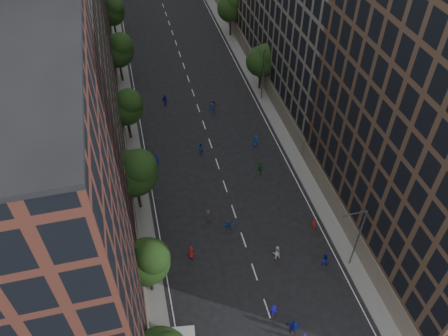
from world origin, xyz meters
TOP-DOWN VIEW (x-y plane):
  - ground at (0.00, 40.00)m, footprint 240.00×240.00m
  - sidewalk_left at (-12.00, 47.50)m, footprint 4.00×105.00m
  - sidewalk_right at (12.00, 47.50)m, footprint 4.00×105.00m
  - bldg_left_a at (-19.00, 11.00)m, footprint 14.00×22.00m
  - bldg_left_b at (-19.00, 35.00)m, footprint 14.00×26.00m
  - bldg_left_c at (-19.00, 58.00)m, footprint 14.00×20.00m
  - tree_left_1 at (-11.02, 13.86)m, footprint 4.80×4.80m
  - tree_left_2 at (-10.99, 25.83)m, footprint 5.60×5.60m
  - tree_left_3 at (-11.02, 39.85)m, footprint 5.00×5.00m
  - tree_left_4 at (-11.00, 55.84)m, footprint 5.40×5.40m
  - tree_left_5 at (-11.02, 71.86)m, footprint 4.80×4.80m
  - tree_right_a at (11.38, 47.85)m, footprint 5.00×5.00m
  - tree_right_b at (11.39, 67.85)m, footprint 5.20×5.20m
  - streetlamp_near at (10.37, 12.00)m, footprint 2.64×0.22m
  - streetlamp_far at (10.37, 45.00)m, footprint 2.64×0.22m
  - skater_2 at (7.70, 12.59)m, footprint 1.02×0.86m
  - skater_3 at (0.35, 8.19)m, footprint 1.22×0.98m
  - skater_5 at (1.70, 6.10)m, footprint 1.65×1.08m
  - skater_6 at (-6.37, 17.15)m, footprint 0.95×0.76m
  - skater_7 at (8.50, 17.52)m, footprint 0.71×0.50m
  - skater_8 at (2.88, 14.72)m, footprint 0.96×0.76m
  - skater_9 at (-3.35, 22.16)m, footprint 1.01×0.62m
  - skater_10 at (5.23, 28.20)m, footprint 1.24×0.89m
  - skater_11 at (-1.37, 19.87)m, footprint 1.41×0.49m
  - skater_12 at (6.22, 33.86)m, footprint 0.92×0.64m
  - skater_13 at (-8.18, 33.22)m, footprint 0.78×0.60m
  - skater_14 at (-1.81, 34.22)m, footprint 1.03×0.90m
  - skater_15 at (1.91, 43.19)m, footprint 1.25×0.84m
  - skater_16 at (-5.02, 47.09)m, footprint 1.21×0.80m
  - skater_17 at (2.30, 44.16)m, footprint 1.55×0.74m

SIDE VIEW (x-z plane):
  - ground at x=0.00m, z-range 0.00..0.00m
  - sidewalk_left at x=-12.00m, z-range 0.00..0.15m
  - sidewalk_right at x=12.00m, z-range 0.00..0.15m
  - skater_9 at x=-3.35m, z-range 0.00..1.50m
  - skater_11 at x=-1.37m, z-range 0.00..1.51m
  - skater_17 at x=2.30m, z-range 0.00..1.61m
  - skater_3 at x=0.35m, z-range 0.00..1.65m
  - skater_6 at x=-6.37m, z-range 0.00..1.69m
  - skater_5 at x=1.70m, z-range 0.00..1.71m
  - skater_14 at x=-1.81m, z-range 0.00..1.78m
  - skater_12 at x=6.22m, z-range 0.00..1.79m
  - skater_15 at x=1.91m, z-range 0.00..1.79m
  - skater_7 at x=8.50m, z-range 0.00..1.85m
  - skater_2 at x=7.70m, z-range 0.00..1.88m
  - skater_13 at x=-8.18m, z-range 0.00..1.91m
  - skater_16 at x=-5.02m, z-range 0.00..1.91m
  - skater_8 at x=2.88m, z-range 0.00..1.93m
  - skater_10 at x=5.23m, z-range 0.00..1.95m
  - streetlamp_near at x=10.37m, z-range 0.64..9.70m
  - streetlamp_far at x=10.37m, z-range 0.64..9.70m
  - tree_left_1 at x=-11.02m, z-range 1.45..9.66m
  - tree_right_a at x=11.38m, z-range 1.43..9.83m
  - tree_left_5 at x=-11.02m, z-range 1.51..9.84m
  - tree_left_3 at x=-11.02m, z-range 1.53..10.11m
  - tree_right_b at x=11.39m, z-range 1.54..10.37m
  - tree_left_4 at x=-11.00m, z-range 1.56..10.63m
  - tree_left_2 at x=-10.99m, z-range 1.63..11.08m
  - bldg_left_c at x=-19.00m, z-range 0.00..28.00m
  - bldg_left_a at x=-19.00m, z-range 0.00..30.00m
  - bldg_left_b at x=-19.00m, z-range 0.00..34.00m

